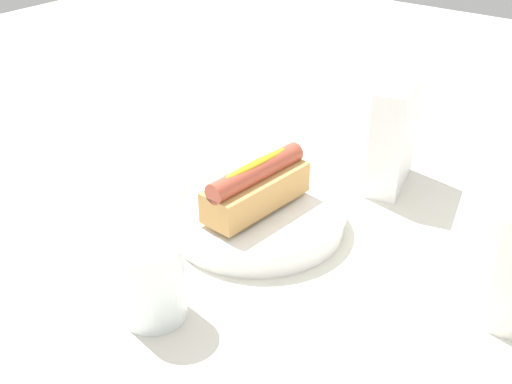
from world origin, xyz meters
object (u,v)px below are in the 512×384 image
object	(u,v)px
hotdog_front	(256,186)
serving_bowl	(256,216)
water_glass	(152,284)
napkin_box	(393,135)

from	to	relation	value
hotdog_front	serving_bowl	bearing A→B (deg)	90.00
hotdog_front	water_glass	xyz separation A→B (m)	(0.20, 0.02, -0.02)
water_glass	napkin_box	size ratio (longest dim) A/B	0.60
serving_bowl	hotdog_front	size ratio (longest dim) A/B	1.47
hotdog_front	water_glass	distance (m)	0.20
serving_bowl	napkin_box	xyz separation A→B (m)	(-0.20, 0.08, 0.06)
water_glass	hotdog_front	bearing A→B (deg)	-174.82
serving_bowl	water_glass	world-z (taller)	water_glass
serving_bowl	water_glass	bearing A→B (deg)	5.18
hotdog_front	water_glass	world-z (taller)	hotdog_front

